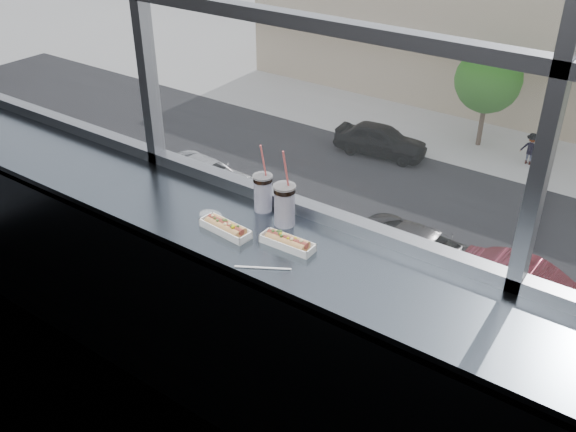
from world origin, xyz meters
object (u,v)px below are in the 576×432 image
Objects in this scene: car_near_c at (531,284)px; car_near_b at (427,249)px; soda_cup_left at (263,191)px; hotdog_tray_right at (287,242)px; pedestrian_a at (532,146)px; loose_straw at (263,268)px; soda_cup_right at (284,203)px; hotdog_tray_left at (226,227)px; car_near_a at (206,173)px; car_far_a at (381,135)px; tree_left at (488,80)px; wrapper at (211,215)px.

car_near_b is at bearing 91.59° from car_near_c.
car_near_c is at bearing 96.04° from soda_cup_left.
car_near_b is 0.94× the size of car_near_c.
hotdog_tray_right reaches higher than pedestrian_a.
hotdog_tray_right is at bearing 63.62° from loose_straw.
loose_straw is at bearing -52.67° from soda_cup_left.
soda_cup_left is 0.91× the size of soda_cup_right.
soda_cup_right reaches higher than car_near_b.
loose_straw is at bearing -17.20° from hotdog_tray_left.
soda_cup_right reaches higher than car_near_a.
hotdog_tray_right is at bearing 101.30° from pedestrian_a.
car_far_a reaches higher than car_near_a.
car_near_b is 11.27m from pedestrian_a.
soda_cup_right is 0.38m from loose_straw.
soda_cup_right is at bearing 81.08° from loose_straw.
car_near_a is 14.50m from tree_left.
loose_straw reaches higher than car_near_a.
soda_cup_left reaches higher than car_near_a.
hotdog_tray_right is 25.43m from car_near_a.
tree_left is (-7.87, 28.29, -8.65)m from wrapper.
soda_cup_right reaches higher than loose_straw.
car_near_c is (-1.70, 16.09, -11.03)m from soda_cup_left.
loose_straw is at bearing -171.50° from car_near_c.
car_far_a is (-11.85, 24.48, -11.01)m from loose_straw.
wrapper is 30.61m from tree_left.
car_near_a is 0.93× the size of car_near_b.
pedestrian_a is at bearing 105.92° from hotdog_tray_left.
soda_cup_right is 20.36m from car_near_b.
soda_cup_right is 30.58m from tree_left.
hotdog_tray_left is 25.29m from car_near_a.
loose_straw is at bearing -73.71° from tree_left.
loose_straw is (0.01, -0.20, -0.02)m from hotdog_tray_right.
loose_straw is 30.40m from pedestrian_a.
car_near_c is (-1.98, 16.28, -10.95)m from hotdog_tray_right.
car_near_c is (14.10, 0.00, 0.14)m from car_near_a.
car_near_a is at bearing 133.84° from wrapper.
soda_cup_right is at bearing 101.11° from pedestrian_a.
hotdog_tray_right is 29.18m from car_far_a.
loose_straw is 20.61m from car_near_b.
car_far_a is at bearing 52.51° from car_near_c.
wrapper is at bearing -130.65° from car_near_a.
hotdog_tray_right is 0.05× the size of tree_left.
soda_cup_right is 29.04m from car_far_a.
soda_cup_left reaches higher than car_near_c.
hotdog_tray_right is 30.23m from pedestrian_a.
car_far_a is at bearing 120.60° from hotdog_tray_left.
wrapper is at bearing -127.47° from soda_cup_left.
car_far_a is at bearing 114.30° from hotdog_tray_right.
loose_straw reaches higher than car_far_a.
loose_straw is 0.04× the size of car_near_b.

